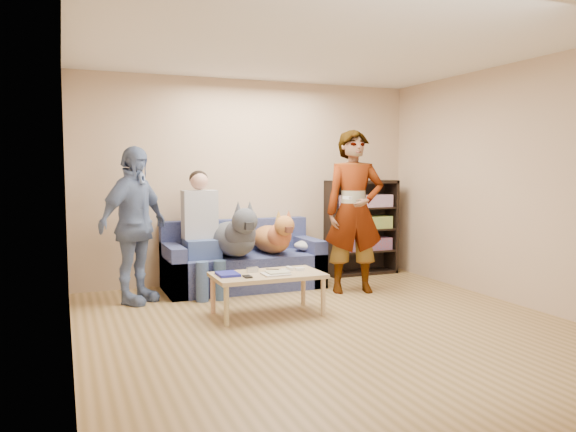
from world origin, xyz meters
name	(u,v)px	position (x,y,z in m)	size (l,w,h in m)	color
ground	(337,330)	(0.00, 0.00, 0.00)	(5.00, 5.00, 0.00)	olive
ceiling	(340,38)	(0.00, 0.00, 2.60)	(5.00, 5.00, 0.00)	white
wall_back	(251,181)	(0.00, 2.50, 1.30)	(4.50, 4.50, 0.00)	tan
wall_left	(67,192)	(-2.25, 0.00, 1.30)	(5.00, 5.00, 0.00)	tan
wall_right	(532,185)	(2.25, 0.00, 1.30)	(5.00, 5.00, 0.00)	tan
blanket	(309,245)	(0.60, 1.98, 0.49)	(0.38, 0.32, 0.13)	#ABAAAF
person_standing_right	(354,212)	(0.91, 1.36, 0.96)	(0.70, 0.46, 1.92)	gray
person_standing_left	(134,225)	(-1.57, 1.77, 0.86)	(1.00, 0.42, 1.71)	#6F82B2
held_controller	(347,198)	(0.71, 1.16, 1.14)	(0.04, 0.13, 0.03)	white
notebook_blue	(228,274)	(-0.80, 0.82, 0.43)	(0.20, 0.26, 0.03)	navy
papers	(276,274)	(-0.35, 0.67, 0.43)	(0.26, 0.20, 0.01)	beige
magazine	(278,272)	(-0.32, 0.69, 0.44)	(0.22, 0.17, 0.01)	#B0AE8C
camera_silver	(252,270)	(-0.52, 0.89, 0.45)	(0.11, 0.06, 0.05)	#BBBBC0
controller_a	(290,268)	(-0.12, 0.87, 0.43)	(0.04, 0.13, 0.03)	silver
controller_b	(300,269)	(-0.04, 0.79, 0.43)	(0.09, 0.06, 0.03)	white
headphone_cup_a	(287,271)	(-0.20, 0.75, 0.43)	(0.07, 0.07, 0.02)	silver
headphone_cup_b	(284,270)	(-0.20, 0.83, 0.43)	(0.07, 0.07, 0.02)	silver
pen_orange	(271,276)	(-0.42, 0.61, 0.42)	(0.01, 0.01, 0.14)	#C3751B
pen_black	(273,269)	(-0.28, 0.95, 0.42)	(0.01, 0.01, 0.14)	black
wallet	(247,277)	(-0.65, 0.65, 0.43)	(0.07, 0.12, 0.01)	black
sofa	(242,265)	(-0.25, 2.10, 0.28)	(1.90, 0.85, 0.82)	#515B93
person_seated	(202,228)	(-0.78, 1.97, 0.77)	(0.40, 0.73, 1.47)	#3E558A
dog_gray	(235,236)	(-0.41, 1.86, 0.67)	(0.47, 1.28, 0.69)	#484B52
dog_tan	(274,237)	(0.10, 1.93, 0.63)	(0.39, 1.15, 0.56)	#A76933
coffee_table	(268,278)	(-0.40, 0.77, 0.37)	(1.10, 0.60, 0.42)	tan
bookshelf	(361,225)	(1.55, 2.33, 0.68)	(1.00, 0.34, 1.30)	black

